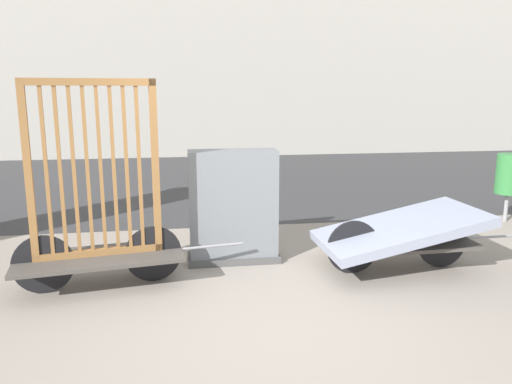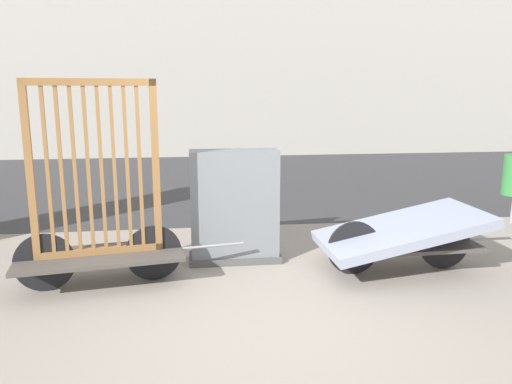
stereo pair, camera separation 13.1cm
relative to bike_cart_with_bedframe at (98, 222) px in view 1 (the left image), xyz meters
name	(u,v)px [view 1 (the left image)]	position (x,y,z in m)	size (l,w,h in m)	color
ground_plane	(276,325)	(1.62, -1.14, -0.69)	(60.00, 60.00, 0.00)	gray
road_strip	(215,179)	(1.62, 6.09, -0.69)	(56.00, 7.99, 0.01)	#38383A
bike_cart_with_bedframe	(98,222)	(0.00, 0.00, 0.00)	(2.40, 1.00, 2.11)	#4C4742
bike_cart_with_mattress	(399,233)	(3.25, 0.00, -0.26)	(2.43, 1.12, 0.70)	#4C4742
utility_cabinet	(233,210)	(1.44, 0.58, -0.07)	(1.08, 0.41, 1.33)	#4C4C4C
trash_bin	(509,175)	(5.80, 1.75, 0.04)	(0.39, 0.39, 1.05)	gray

